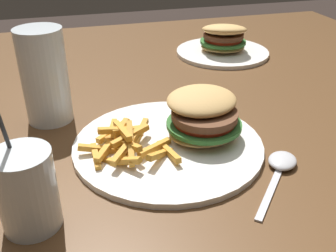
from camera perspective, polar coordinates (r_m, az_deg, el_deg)
name	(u,v)px	position (r m, az deg, el deg)	size (l,w,h in m)	color
dining_table	(170,134)	(0.89, 0.29, -1.20)	(1.49, 1.20, 0.74)	brown
meal_plate_near	(180,132)	(0.65, 1.80, -0.84)	(0.31, 0.31, 0.09)	white
beer_glass	(45,79)	(0.74, -17.40, 6.47)	(0.08, 0.08, 0.17)	silver
juice_glass	(28,194)	(0.51, -19.70, -9.24)	(0.07, 0.07, 0.22)	silver
spoon	(281,164)	(0.63, 16.12, -5.27)	(0.13, 0.14, 0.01)	silver
meal_plate_far	(223,44)	(1.09, 7.98, 11.74)	(0.25, 0.25, 0.09)	white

